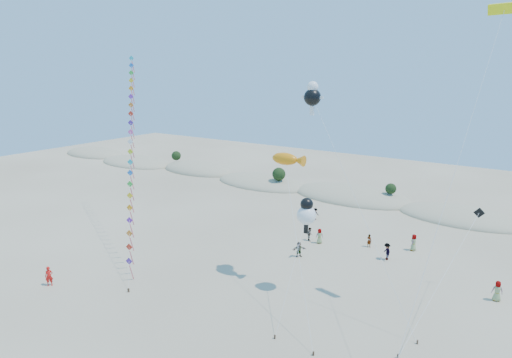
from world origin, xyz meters
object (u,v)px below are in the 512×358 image
at_px(parafoil_kite, 502,17).
at_px(flyer_foreground, 49,276).
at_px(kite_train, 131,143).
at_px(fish_kite, 288,160).

height_order(parafoil_kite, flyer_foreground, parafoil_kite).
relative_size(kite_train, parafoil_kite, 0.91).
xyz_separation_m(kite_train, flyer_foreground, (2.80, -12.69, -10.23)).
bearing_deg(kite_train, flyer_foreground, -77.55).
distance_m(parafoil_kite, flyer_foreground, 42.03).
distance_m(fish_kite, parafoil_kite, 18.76).
bearing_deg(flyer_foreground, parafoil_kite, -25.24).
xyz_separation_m(fish_kite, flyer_foreground, (-17.40, -12.93, -10.59)).
distance_m(fish_kite, flyer_foreground, 24.13).
xyz_separation_m(kite_train, fish_kite, (20.21, 0.23, 0.36)).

